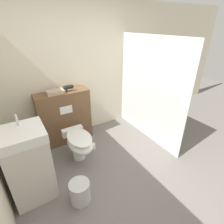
% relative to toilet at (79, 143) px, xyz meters
% --- Properties ---
extents(ground_plane, '(12.00, 12.00, 0.00)m').
position_rel_toilet_xyz_m(ground_plane, '(0.51, -0.94, -0.35)').
color(ground_plane, slate).
extents(wall_back, '(8.00, 0.06, 2.50)m').
position_rel_toilet_xyz_m(wall_back, '(0.51, 0.90, 0.90)').
color(wall_back, beige).
rests_on(wall_back, ground_plane).
extents(partition_panel, '(0.95, 0.32, 1.01)m').
position_rel_toilet_xyz_m(partition_panel, '(0.01, 0.68, 0.16)').
color(partition_panel, brown).
rests_on(partition_panel, ground_plane).
extents(shower_glass, '(0.04, 1.73, 1.94)m').
position_rel_toilet_xyz_m(shower_glass, '(1.45, 0.00, 0.62)').
color(shower_glass, silver).
rests_on(shower_glass, ground_plane).
extents(toilet, '(0.37, 0.68, 0.51)m').
position_rel_toilet_xyz_m(toilet, '(0.00, 0.00, 0.00)').
color(toilet, white).
rests_on(toilet, ground_plane).
extents(sink_vanity, '(0.51, 0.50, 1.16)m').
position_rel_toilet_xyz_m(sink_vanity, '(-0.77, -0.29, 0.16)').
color(sink_vanity, beige).
rests_on(sink_vanity, ground_plane).
extents(hair_drier, '(0.19, 0.07, 0.12)m').
position_rel_toilet_xyz_m(hair_drier, '(0.14, 0.65, 0.74)').
color(hair_drier, black).
rests_on(hair_drier, partition_panel).
extents(folded_towel, '(0.28, 0.18, 0.06)m').
position_rel_toilet_xyz_m(folded_towel, '(-0.10, 0.65, 0.70)').
color(folded_towel, tan).
rests_on(folded_towel, partition_panel).
extents(spare_toilet_roll, '(0.09, 0.09, 0.10)m').
position_rel_toilet_xyz_m(spare_toilet_roll, '(0.31, 0.15, -0.30)').
color(spare_toilet_roll, white).
rests_on(spare_toilet_roll, ground_plane).
extents(waste_bin, '(0.27, 0.27, 0.30)m').
position_rel_toilet_xyz_m(waste_bin, '(-0.30, -0.72, -0.20)').
color(waste_bin, silver).
rests_on(waste_bin, ground_plane).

